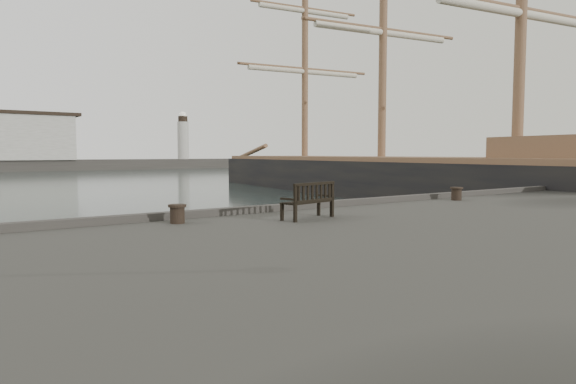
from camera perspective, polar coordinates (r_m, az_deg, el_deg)
name	(u,v)px	position (r m, az deg, el deg)	size (l,w,h in m)	color
ground	(282,264)	(14.70, -0.70, -8.05)	(400.00, 400.00, 0.00)	black
bench	(308,208)	(12.45, 2.28, -1.73)	(1.57, 0.82, 0.86)	black
bollard_left	(177,214)	(11.90, -12.19, -2.39)	(0.41, 0.41, 0.43)	black
bollard_right	(456,194)	(18.32, 18.21, -0.18)	(0.43, 0.43, 0.45)	black
tall_ship_main	(381,184)	(40.11, 10.30, 0.89)	(15.04, 44.33, 32.64)	black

